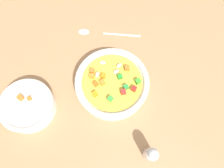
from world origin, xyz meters
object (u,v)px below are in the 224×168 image
at_px(spoon, 100,33).
at_px(side_bowl_small, 28,106).
at_px(soup_bowl_main, 112,84).
at_px(pepper_shaker, 151,154).

height_order(spoon, side_bowl_small, side_bowl_small).
bearing_deg(soup_bowl_main, pepper_shaker, 176.74).
bearing_deg(pepper_shaker, side_bowl_small, 39.02).
xyz_separation_m(spoon, pepper_shaker, (-0.40, 0.07, 0.04)).
bearing_deg(soup_bowl_main, spoon, -18.35).
bearing_deg(spoon, soup_bowl_main, 106.85).
xyz_separation_m(soup_bowl_main, spoon, (0.19, -0.06, -0.03)).
distance_m(spoon, pepper_shaker, 0.41).
relative_size(soup_bowl_main, side_bowl_small, 1.40).
bearing_deg(spoon, side_bowl_small, 57.36).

